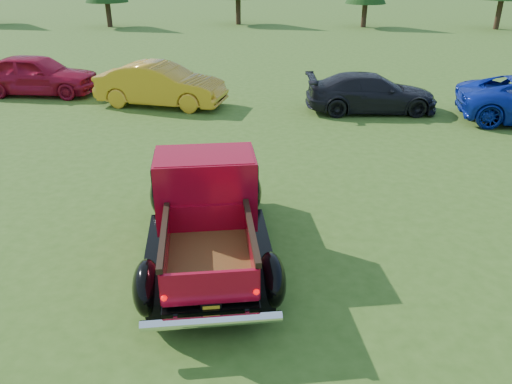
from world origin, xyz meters
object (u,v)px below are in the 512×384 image
show_car_red (37,74)px  show_car_yellow (161,85)px  pickup_truck (207,203)px  show_car_grey (371,93)px

show_car_red → show_car_yellow: 5.01m
pickup_truck → show_car_red: 12.77m
show_car_yellow → show_car_grey: size_ratio=1.02×
show_car_yellow → show_car_red: bearing=85.8°
pickup_truck → show_car_grey: pickup_truck is taller
show_car_red → show_car_grey: show_car_red is taller
pickup_truck → show_car_yellow: bearing=98.4°
pickup_truck → show_car_grey: size_ratio=1.16×
show_car_red → show_car_yellow: bearing=-102.2°
show_car_yellow → show_car_grey: 7.00m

